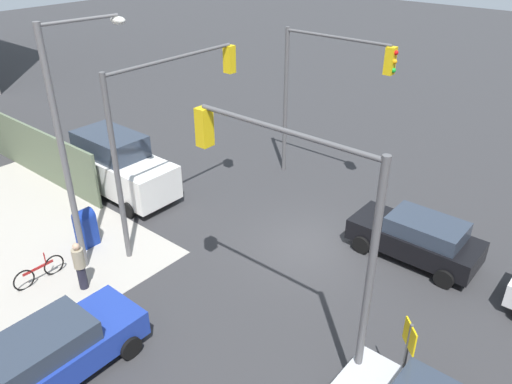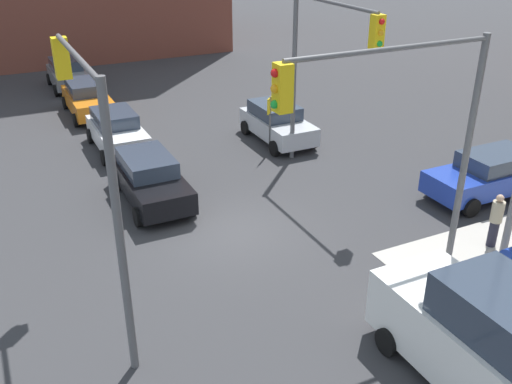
% 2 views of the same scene
% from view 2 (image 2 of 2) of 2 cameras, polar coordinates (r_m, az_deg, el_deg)
% --- Properties ---
extents(ground_plane, '(120.00, 120.00, 0.00)m').
position_cam_2_polar(ground_plane, '(18.07, -1.92, -3.84)').
color(ground_plane, '#333335').
extents(traffic_signal_nw_corner, '(5.23, 0.36, 6.50)m').
position_cam_2_polar(traffic_signal_nw_corner, '(20.50, 6.72, 13.52)').
color(traffic_signal_nw_corner, '#59595B').
rests_on(traffic_signal_nw_corner, ground).
extents(traffic_signal_se_corner, '(5.02, 0.36, 6.50)m').
position_cam_2_polar(traffic_signal_se_corner, '(12.66, -16.14, 4.69)').
color(traffic_signal_se_corner, '#59595B').
rests_on(traffic_signal_se_corner, ground).
extents(traffic_signal_ne_corner, '(0.36, 5.79, 6.50)m').
position_cam_2_polar(traffic_signal_ne_corner, '(13.77, 14.48, 6.81)').
color(traffic_signal_ne_corner, '#59595B').
rests_on(traffic_signal_ne_corner, ground).
extents(warning_sign_two_way, '(0.48, 0.48, 2.40)m').
position_cam_2_polar(warning_sign_two_way, '(23.43, 1.41, 7.72)').
color(warning_sign_two_way, '#4C4C4C').
rests_on(warning_sign_two_way, ground).
extents(sedan_white, '(4.04, 2.02, 1.62)m').
position_cam_2_polar(sedan_white, '(24.69, -13.75, 5.98)').
color(sedan_white, white).
rests_on(sedan_white, ground).
extents(hatchback_silver, '(4.12, 2.02, 1.62)m').
position_cam_2_polar(hatchback_silver, '(24.99, 2.12, 6.97)').
color(hatchback_silver, '#B7BABF').
rests_on(hatchback_silver, ground).
extents(hatchback_blue, '(2.02, 4.45, 1.62)m').
position_cam_2_polar(hatchback_blue, '(21.46, 22.28, 1.67)').
color(hatchback_blue, '#1E389E').
rests_on(hatchback_blue, ground).
extents(coupe_orange, '(4.49, 2.02, 1.62)m').
position_cam_2_polar(coupe_orange, '(29.68, -16.53, 9.01)').
color(coupe_orange, orange).
rests_on(coupe_orange, ground).
extents(sedan_black, '(4.36, 2.02, 1.62)m').
position_cam_2_polar(sedan_black, '(19.87, -10.55, 1.35)').
color(sedan_black, black).
rests_on(sedan_black, ground).
extents(sedan_gray, '(3.90, 2.02, 1.62)m').
position_cam_2_polar(sedan_gray, '(34.83, -18.34, 11.19)').
color(sedan_gray, slate).
rests_on(sedan_gray, ground).
extents(van_white_delivery, '(5.40, 2.32, 2.62)m').
position_cam_2_polar(van_white_delivery, '(12.62, 22.88, -14.11)').
color(van_white_delivery, white).
rests_on(van_white_delivery, ground).
extents(pedestrian_crossing, '(0.36, 0.36, 1.71)m').
position_cam_2_polar(pedestrian_crossing, '(18.25, 22.85, -2.57)').
color(pedestrian_crossing, '#9E937A').
rests_on(pedestrian_crossing, ground).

